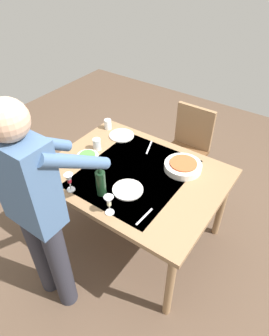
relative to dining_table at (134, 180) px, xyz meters
name	(u,v)px	position (x,y,z in m)	size (l,w,h in m)	color
ground_plane	(134,234)	(0.00, 0.00, -0.69)	(6.00, 6.00, 0.00)	brown
dining_table	(134,180)	(0.00, 0.00, 0.00)	(1.38, 1.06, 0.77)	#93704C
chair_near	(188,145)	(-0.04, -0.91, -0.16)	(0.40, 0.40, 0.91)	brown
person_server	(37,207)	(0.17, 0.79, 0.27)	(0.42, 0.61, 1.69)	#2D2D38
wine_bottle	(101,182)	(0.06, 0.33, 0.19)	(0.07, 0.07, 0.30)	black
wine_glass_left	(69,179)	(0.27, 0.43, 0.18)	(0.07, 0.07, 0.15)	white
wine_glass_right	(109,202)	(-0.10, 0.44, 0.18)	(0.07, 0.07, 0.15)	white
water_cup_near_left	(39,170)	(0.60, 0.44, 0.12)	(0.08, 0.08, 0.09)	silver
water_cup_near_right	(97,144)	(0.45, -0.08, 0.13)	(0.07, 0.07, 0.10)	silver
water_cup_far_left	(108,124)	(0.59, -0.40, 0.12)	(0.07, 0.07, 0.09)	silver
serving_bowl_pasta	(183,166)	(-0.29, -0.26, 0.11)	(0.30, 0.30, 0.07)	silver
side_bowl_salad	(88,158)	(0.41, 0.09, 0.11)	(0.18, 0.18, 0.07)	silver
dinner_plate_near	(122,135)	(0.40, -0.37, 0.08)	(0.23, 0.23, 0.01)	silver
dinner_plate_far	(128,190)	(-0.07, 0.19, 0.08)	(0.23, 0.23, 0.01)	silver
table_knife	(149,147)	(0.09, -0.36, 0.08)	(0.01, 0.20, 0.01)	silver
table_fork	(144,217)	(-0.32, 0.34, 0.08)	(0.01, 0.18, 0.01)	silver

